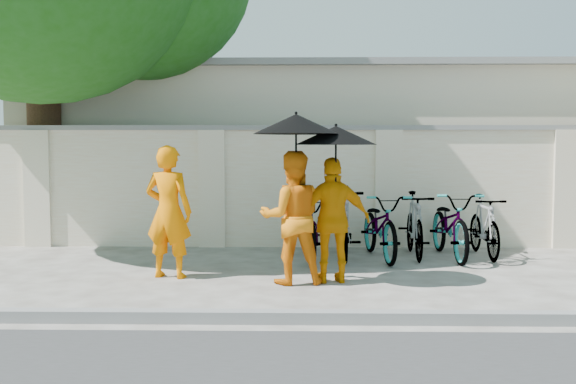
{
  "coord_description": "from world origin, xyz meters",
  "views": [
    {
      "loc": [
        0.52,
        -7.83,
        1.71
      ],
      "look_at": [
        0.34,
        0.87,
        1.1
      ],
      "focal_mm": 40.0,
      "sensor_mm": 36.0,
      "label": 1
    }
  ],
  "objects": [
    {
      "name": "bike_1",
      "position": [
        1.19,
        2.0,
        0.56
      ],
      "size": [
        0.59,
        1.87,
        1.12
      ],
      "primitive_type": "imported",
      "rotation": [
        0.0,
        0.0,
        -0.04
      ],
      "color": "gray",
      "rests_on": "ground"
    },
    {
      "name": "kerb",
      "position": [
        0.0,
        -1.7,
        0.06
      ],
      "size": [
        40.0,
        0.16,
        0.12
      ],
      "primitive_type": "cube",
      "color": "slate",
      "rests_on": "ground"
    },
    {
      "name": "bike_0",
      "position": [
        0.65,
        1.95,
        0.49
      ],
      "size": [
        0.79,
        1.9,
        0.98
      ],
      "primitive_type": "imported",
      "rotation": [
        0.0,
        0.0,
        0.08
      ],
      "color": "gray",
      "rests_on": "ground"
    },
    {
      "name": "bike_5",
      "position": [
        3.37,
        2.12,
        0.49
      ],
      "size": [
        0.47,
        1.62,
        0.97
      ],
      "primitive_type": "imported",
      "rotation": [
        0.0,
        0.0,
        -0.01
      ],
      "color": "gray",
      "rests_on": "ground"
    },
    {
      "name": "bike_2",
      "position": [
        1.74,
        1.95,
        0.5
      ],
      "size": [
        0.9,
        1.98,
        1.01
      ],
      "primitive_type": "imported",
      "rotation": [
        0.0,
        0.0,
        0.12
      ],
      "color": "gray",
      "rests_on": "ground"
    },
    {
      "name": "parasol_right",
      "position": [
        0.95,
        0.12,
        1.85
      ],
      "size": [
        1.01,
        1.01,
        1.07
      ],
      "color": "black",
      "rests_on": "ground"
    },
    {
      "name": "ground",
      "position": [
        0.0,
        0.0,
        0.0
      ],
      "size": [
        80.0,
        80.0,
        0.0
      ],
      "primitive_type": "plane",
      "color": "#A4A199"
    },
    {
      "name": "parasol_center",
      "position": [
        0.46,
        0.05,
        1.99
      ],
      "size": [
        1.06,
        1.06,
        1.17
      ],
      "color": "black",
      "rests_on": "ground"
    },
    {
      "name": "compound_wall",
      "position": [
        1.0,
        3.2,
        1.0
      ],
      "size": [
        20.0,
        0.3,
        2.0
      ],
      "primitive_type": "cube",
      "color": "silver",
      "rests_on": "ground"
    },
    {
      "name": "monk_left",
      "position": [
        -1.21,
        0.46,
        0.87
      ],
      "size": [
        0.71,
        0.55,
        1.74
      ],
      "primitive_type": "imported",
      "rotation": [
        0.0,
        0.0,
        2.92
      ],
      "color": "orange",
      "rests_on": "ground"
    },
    {
      "name": "monk_right",
      "position": [
        0.93,
        0.2,
        0.79
      ],
      "size": [
        0.98,
        0.52,
        1.58
      ],
      "primitive_type": "imported",
      "rotation": [
        0.0,
        0.0,
        3.29
      ],
      "color": "orange",
      "rests_on": "ground"
    },
    {
      "name": "bike_4",
      "position": [
        2.82,
        2.02,
        0.51
      ],
      "size": [
        0.75,
        1.98,
        1.03
      ],
      "primitive_type": "imported",
      "rotation": [
        0.0,
        0.0,
        0.03
      ],
      "color": "gray",
      "rests_on": "ground"
    },
    {
      "name": "building_behind",
      "position": [
        2.0,
        7.0,
        1.6
      ],
      "size": [
        14.0,
        6.0,
        3.2
      ],
      "primitive_type": "cube",
      "color": "beige",
      "rests_on": "ground"
    },
    {
      "name": "bike_3",
      "position": [
        2.28,
        2.07,
        0.51
      ],
      "size": [
        0.55,
        1.72,
        1.02
      ],
      "primitive_type": "imported",
      "rotation": [
        0.0,
        0.0,
        -0.04
      ],
      "color": "gray",
      "rests_on": "ground"
    },
    {
      "name": "monk_center",
      "position": [
        0.41,
        0.13,
        0.83
      ],
      "size": [
        0.89,
        0.74,
        1.66
      ],
      "primitive_type": "imported",
      "rotation": [
        0.0,
        0.0,
        3.28
      ],
      "color": "orange",
      "rests_on": "ground"
    }
  ]
}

